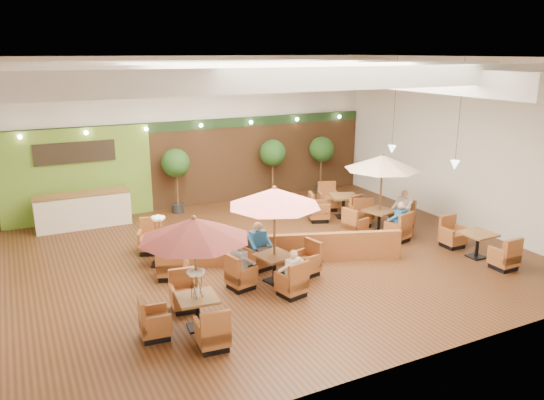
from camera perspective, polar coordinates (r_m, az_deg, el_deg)
room at (r=15.51m, az=-1.36°, el=8.22°), size 14.04×14.00×5.52m
service_counter at (r=18.61m, az=-19.65°, el=-1.03°), size 3.00×0.75×1.18m
booth_divider at (r=14.69m, az=2.69°, el=-5.21°), size 5.62×2.14×0.82m
table_0 at (r=10.90m, az=-8.56°, el=-5.25°), size 2.39×2.47×2.50m
table_1 at (r=13.03m, az=0.26°, el=-1.83°), size 2.55×2.55×2.52m
table_2 at (r=17.08m, az=11.70°, el=2.23°), size 2.63×2.63×2.58m
table_3 at (r=14.79m, az=-11.99°, el=-5.04°), size 1.15×2.84×1.57m
table_4 at (r=16.12m, az=21.20°, el=-4.59°), size 0.84×2.47×0.93m
table_5 at (r=18.62m, az=6.92°, el=-0.86°), size 2.01×2.87×1.01m
topiary_0 at (r=19.14m, az=-10.30°, el=3.68°), size 1.01×1.01×2.34m
topiary_1 at (r=20.51m, az=0.09°, el=4.82°), size 1.03×1.03×2.39m
topiary_2 at (r=21.57m, az=5.35°, el=5.21°), size 1.01×1.01×2.34m
diner_0 at (r=12.61m, az=2.15°, el=-7.27°), size 0.40×0.37×0.72m
diner_1 at (r=14.12m, az=-1.43°, el=-4.50°), size 0.42×0.34×0.84m
diner_2 at (r=13.00m, az=-3.39°, el=-6.45°), size 0.39×0.43×0.79m
diner_3 at (r=16.64m, az=13.50°, el=-1.83°), size 0.45×0.42×0.80m
diner_4 at (r=17.92m, az=13.91°, el=-0.58°), size 0.41×0.45×0.82m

